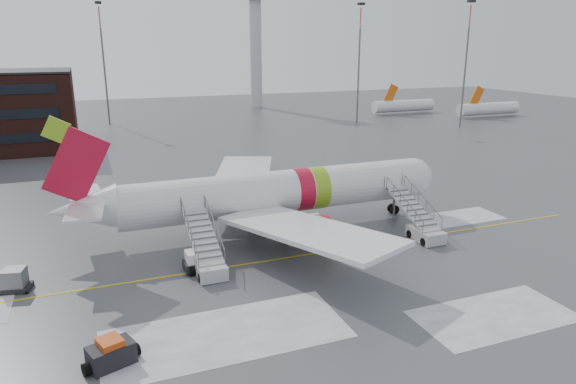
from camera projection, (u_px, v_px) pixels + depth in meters
name	position (u px, v px, depth m)	size (l,w,h in m)	color
ground	(268.00, 255.00, 40.77)	(260.00, 260.00, 0.00)	#494C4F
airliner	(270.00, 194.00, 45.46)	(35.03, 32.97, 11.18)	silver
airstair_fwd	(421.00, 226.00, 44.30)	(2.05, 7.70, 3.48)	#AAADB2
airstair_aft	(207.00, 257.00, 37.74)	(2.05, 7.70, 3.48)	#ABAEB3
pushback_tug	(200.00, 261.00, 37.96)	(2.77, 2.12, 1.56)	black
uld_container	(15.00, 281.00, 34.78)	(2.21, 1.81, 1.59)	black
baggage_tractor	(111.00, 354.00, 26.69)	(3.14, 2.06, 1.55)	black
control_tower	(256.00, 33.00, 131.03)	(6.40, 6.40, 30.00)	#B2B5BA
light_mast_far_ne	(359.00, 55.00, 107.08)	(1.20, 1.20, 24.25)	#595B60
light_mast_far_n	(103.00, 56.00, 103.89)	(1.20, 1.20, 24.25)	#595B60
light_mast_far_e	(466.00, 56.00, 100.16)	(1.20, 1.20, 24.25)	#595B60
distant_aircraft	(430.00, 116.00, 119.90)	(35.00, 18.00, 8.00)	#D8590C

